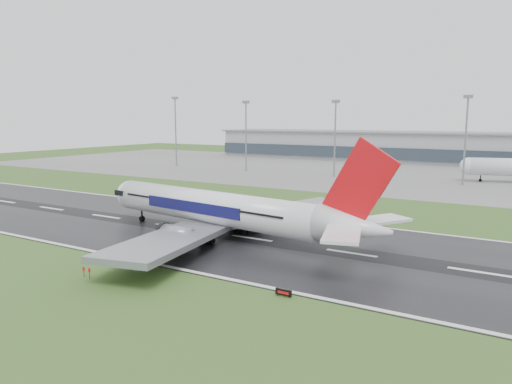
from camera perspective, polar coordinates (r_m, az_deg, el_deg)
The scene contains 10 objects.
ground at distance 92.12m, azimuth -0.53°, elevation -5.60°, with size 520.00×520.00×0.00m, color #2F501D.
runway at distance 92.11m, azimuth -0.53°, elevation -5.57°, with size 400.00×45.00×0.10m, color black.
apron at distance 207.79m, azimuth 17.66°, elevation 2.09°, with size 400.00×130.00×0.08m, color slate.
terminal at distance 265.79m, azimuth 20.70°, elevation 4.94°, with size 240.00×36.00×15.00m, color gray.
main_airliner at distance 89.79m, azimuth -3.39°, elevation 0.32°, with size 64.90×61.81×19.16m, color white, non-canonical shape.
runway_sign at distance 63.27m, azimuth 3.31°, elevation -11.95°, with size 2.30×0.26×1.04m, color black, non-canonical shape.
floodmast_0 at distance 230.91m, azimuth -9.57°, elevation 6.94°, with size 0.64×0.64×31.64m, color gray.
floodmast_1 at distance 207.80m, azimuth -1.21°, elevation 6.52°, with size 0.64×0.64×29.11m, color gray.
floodmast_2 at distance 189.45m, azimuth 9.40°, elevation 6.11°, with size 0.64×0.64×28.66m, color gray.
floodmast_3 at distance 177.81m, azimuth 23.73°, elevation 5.44°, with size 0.64×0.64×29.47m, color gray.
Camera 1 is at (46.27, -76.27, 22.96)m, focal length 33.47 mm.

